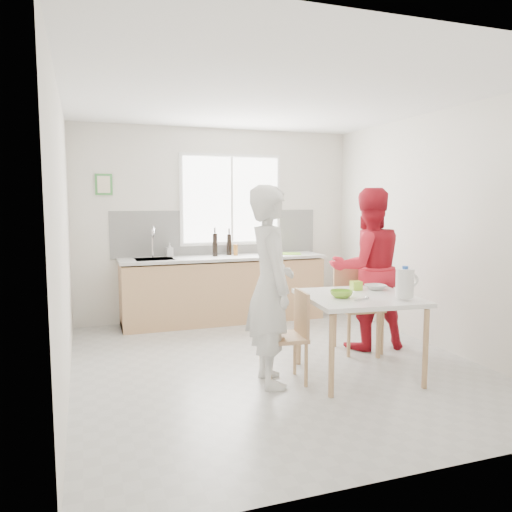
# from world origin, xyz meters

# --- Properties ---
(ground) EXTENTS (4.50, 4.50, 0.00)m
(ground) POSITION_xyz_m (0.00, 0.00, 0.00)
(ground) COLOR #B7B7B2
(ground) RESTS_ON ground
(room_shell) EXTENTS (4.50, 4.50, 4.50)m
(room_shell) POSITION_xyz_m (0.00, 0.00, 1.64)
(room_shell) COLOR silver
(room_shell) RESTS_ON ground
(window) EXTENTS (1.50, 0.06, 1.30)m
(window) POSITION_xyz_m (0.20, 2.23, 1.70)
(window) COLOR white
(window) RESTS_ON room_shell
(backsplash) EXTENTS (3.00, 0.02, 0.65)m
(backsplash) POSITION_xyz_m (0.00, 2.24, 1.23)
(backsplash) COLOR white
(backsplash) RESTS_ON room_shell
(picture_frame) EXTENTS (0.22, 0.03, 0.28)m
(picture_frame) POSITION_xyz_m (-1.55, 2.23, 1.90)
(picture_frame) COLOR #429346
(picture_frame) RESTS_ON room_shell
(kitchen_counter) EXTENTS (2.84, 0.64, 1.37)m
(kitchen_counter) POSITION_xyz_m (-0.00, 1.95, 0.42)
(kitchen_counter) COLOR tan
(kitchen_counter) RESTS_ON ground
(dining_table) EXTENTS (1.12, 1.12, 0.79)m
(dining_table) POSITION_xyz_m (0.63, -0.58, 0.71)
(dining_table) COLOR white
(dining_table) RESTS_ON ground
(chair_left) EXTENTS (0.43, 0.43, 0.85)m
(chair_left) POSITION_xyz_m (-0.05, -0.51, 0.47)
(chair_left) COLOR tan
(chair_left) RESTS_ON ground
(chair_far) EXTENTS (0.50, 0.50, 0.99)m
(chair_far) POSITION_xyz_m (1.07, 0.20, 0.55)
(chair_far) COLOR tan
(chair_far) RESTS_ON ground
(person_white) EXTENTS (0.51, 0.71, 1.83)m
(person_white) POSITION_xyz_m (-0.24, -0.49, 0.91)
(person_white) COLOR white
(person_white) RESTS_ON ground
(person_red) EXTENTS (0.96, 0.78, 1.83)m
(person_red) POSITION_xyz_m (1.22, 0.21, 0.92)
(person_red) COLOR red
(person_red) RESTS_ON ground
(bowl_green) EXTENTS (0.23, 0.23, 0.07)m
(bowl_green) POSITION_xyz_m (0.43, -0.61, 0.82)
(bowl_green) COLOR #7EBE2B
(bowl_green) RESTS_ON dining_table
(bowl_white) EXTENTS (0.23, 0.23, 0.05)m
(bowl_white) POSITION_xyz_m (0.96, -0.36, 0.81)
(bowl_white) COLOR silver
(bowl_white) RESTS_ON dining_table
(milk_jug) EXTENTS (0.23, 0.16, 0.29)m
(milk_jug) POSITION_xyz_m (0.93, -0.89, 0.94)
(milk_jug) COLOR white
(milk_jug) RESTS_ON dining_table
(green_box) EXTENTS (0.11, 0.11, 0.09)m
(green_box) POSITION_xyz_m (0.76, -0.31, 0.83)
(green_box) COLOR #A2D731
(green_box) RESTS_ON dining_table
(spoon) EXTENTS (0.16, 0.05, 0.01)m
(spoon) POSITION_xyz_m (0.53, -0.79, 0.80)
(spoon) COLOR #A5A5AA
(spoon) RESTS_ON dining_table
(cutting_board) EXTENTS (0.41, 0.35, 0.01)m
(cutting_board) POSITION_xyz_m (0.97, 1.93, 0.93)
(cutting_board) COLOR #82CD2F
(cutting_board) RESTS_ON kitchen_counter
(wine_bottle_a) EXTENTS (0.07, 0.07, 0.32)m
(wine_bottle_a) POSITION_xyz_m (-0.11, 2.00, 1.08)
(wine_bottle_a) COLOR black
(wine_bottle_a) RESTS_ON kitchen_counter
(wine_bottle_b) EXTENTS (0.07, 0.07, 0.30)m
(wine_bottle_b) POSITION_xyz_m (0.12, 2.09, 1.07)
(wine_bottle_b) COLOR black
(wine_bottle_b) RESTS_ON kitchen_counter
(jar_amber) EXTENTS (0.06, 0.06, 0.16)m
(jar_amber) POSITION_xyz_m (0.19, 2.00, 1.00)
(jar_amber) COLOR brown
(jar_amber) RESTS_ON kitchen_counter
(soap_bottle) EXTENTS (0.09, 0.09, 0.19)m
(soap_bottle) POSITION_xyz_m (-0.71, 2.14, 1.02)
(soap_bottle) COLOR #999999
(soap_bottle) RESTS_ON kitchen_counter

